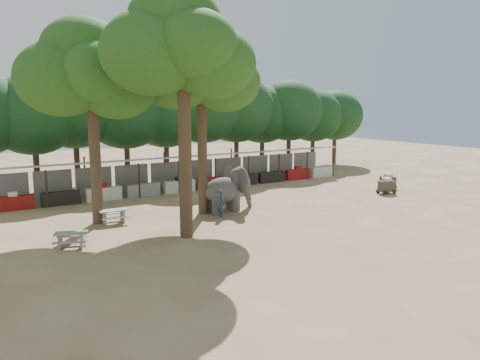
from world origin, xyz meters
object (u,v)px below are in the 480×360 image
elephant (228,189)px  cart_front (386,186)px  yard_tree_back (198,68)px  handler (221,203)px  cart_back (388,181)px  yard_tree_center (179,46)px  picnic_table_near (71,238)px  yard_tree_left (87,72)px  picnic_table_far (113,214)px

elephant → cart_front: (12.58, -1.44, -0.76)m
yard_tree_back → elephant: bearing=-10.6°
handler → cart_front: (13.81, -0.17, -0.23)m
handler → yard_tree_back: bearing=26.9°
cart_back → handler: bearing=-152.6°
yard_tree_back → handler: size_ratio=6.96×
yard_tree_center → handler: yard_tree_center is taller
cart_back → yard_tree_center: bearing=-146.4°
cart_front → cart_back: cart_front is taller
yard_tree_center → elephant: yard_tree_center is taller
yard_tree_center → elephant: (4.81, 3.66, -7.87)m
elephant → picnic_table_near: size_ratio=1.92×
yard_tree_back → yard_tree_center: bearing=-126.9°
yard_tree_back → handler: bearing=-70.0°
yard_tree_center → picnic_table_near: yard_tree_center is taller
picnic_table_near → handler: bearing=31.3°
yard_tree_center → cart_front: 19.54m
yard_tree_left → picnic_table_near: bearing=-117.9°
picnic_table_near → cart_front: size_ratio=1.41×
handler → cart_front: size_ratio=1.25×
yard_tree_left → handler: (6.59, -2.61, -7.38)m
cart_front → elephant: bearing=-178.8°
cart_back → picnic_table_near: bearing=-150.9°
cart_back → cart_front: bearing=-118.7°
yard_tree_left → picnic_table_far: size_ratio=7.08×
yard_tree_back → cart_back: yard_tree_back is taller
cart_front → cart_back: (1.81, 1.44, -0.01)m
picnic_table_far → cart_front: (19.55, -2.12, 0.08)m
handler → cart_front: handler is taller
handler → yard_tree_center: bearing=130.5°
yard_tree_left → handler: 10.23m
handler → picnic_table_near: (-8.72, -1.43, -0.34)m
elephant → cart_back: bearing=-3.2°
picnic_table_far → cart_front: 19.67m
cart_front → yard_tree_left: bearing=180.0°
picnic_table_near → picnic_table_far: bearing=70.6°
yard_tree_back → cart_back: size_ratio=8.08×
elephant → cart_front: size_ratio=2.70×
yard_tree_center → cart_back: (19.20, 3.66, -8.63)m
yard_tree_center → cart_front: yard_tree_center is taller
yard_tree_left → cart_back: size_ratio=7.84×
yard_tree_back → handler: (0.59, -1.61, -7.73)m
elephant → yard_tree_back: bearing=166.3°
yard_tree_back → picnic_table_far: bearing=176.3°
yard_tree_back → picnic_table_far: yard_tree_back is taller
picnic_table_far → picnic_table_near: bearing=-130.0°
elephant → picnic_table_far: bearing=171.4°
yard_tree_left → yard_tree_center: 5.92m
picnic_table_far → yard_tree_left: bearing=143.2°
yard_tree_left → elephant: yard_tree_left is taller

